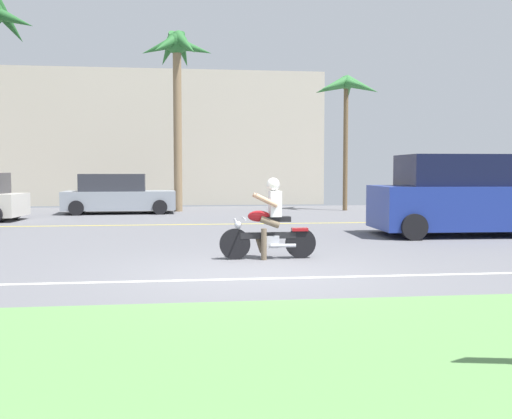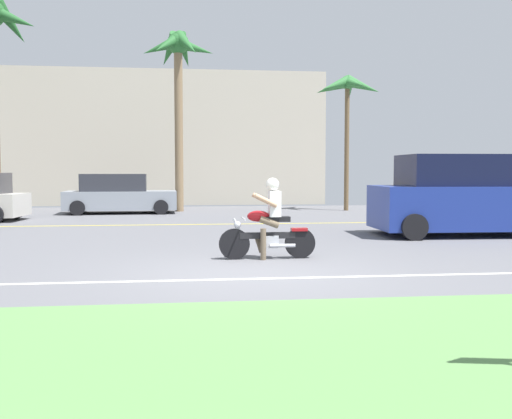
{
  "view_description": "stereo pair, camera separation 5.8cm",
  "coord_description": "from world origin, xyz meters",
  "px_view_note": "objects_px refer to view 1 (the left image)",
  "views": [
    {
      "loc": [
        -1.1,
        -9.2,
        1.66
      ],
      "look_at": [
        0.52,
        4.04,
        0.77
      ],
      "focal_mm": 40.81,
      "sensor_mm": 36.0,
      "label": 1
    },
    {
      "loc": [
        -1.05,
        -9.21,
        1.66
      ],
      "look_at": [
        0.52,
        4.04,
        0.77
      ],
      "focal_mm": 40.81,
      "sensor_mm": 36.0,
      "label": 2
    }
  ],
  "objects_px": {
    "suv_nearby": "(461,196)",
    "parked_car_1": "(118,195)",
    "palm_tree_2": "(177,62)",
    "motorcyclist": "(269,225)",
    "palm_tree_1": "(346,92)"
  },
  "relations": [
    {
      "from": "suv_nearby",
      "to": "palm_tree_1",
      "type": "height_order",
      "value": "palm_tree_1"
    },
    {
      "from": "suv_nearby",
      "to": "motorcyclist",
      "type": "bearing_deg",
      "value": -148.08
    },
    {
      "from": "parked_car_1",
      "to": "palm_tree_1",
      "type": "bearing_deg",
      "value": 3.44
    },
    {
      "from": "suv_nearby",
      "to": "palm_tree_1",
      "type": "distance_m",
      "value": 10.32
    },
    {
      "from": "parked_car_1",
      "to": "palm_tree_2",
      "type": "distance_m",
      "value": 5.88
    },
    {
      "from": "motorcyclist",
      "to": "palm_tree_2",
      "type": "xyz_separation_m",
      "value": [
        -1.86,
        13.28,
        5.41
      ]
    },
    {
      "from": "motorcyclist",
      "to": "suv_nearby",
      "type": "bearing_deg",
      "value": 31.92
    },
    {
      "from": "motorcyclist",
      "to": "parked_car_1",
      "type": "bearing_deg",
      "value": 108.58
    },
    {
      "from": "suv_nearby",
      "to": "palm_tree_1",
      "type": "relative_size",
      "value": 0.81
    },
    {
      "from": "suv_nearby",
      "to": "parked_car_1",
      "type": "distance_m",
      "value": 13.18
    },
    {
      "from": "parked_car_1",
      "to": "palm_tree_2",
      "type": "xyz_separation_m",
      "value": [
        2.31,
        0.89,
        5.34
      ]
    },
    {
      "from": "suv_nearby",
      "to": "parked_car_1",
      "type": "relative_size",
      "value": 1.06
    },
    {
      "from": "motorcyclist",
      "to": "parked_car_1",
      "type": "distance_m",
      "value": 13.07
    },
    {
      "from": "palm_tree_2",
      "to": "motorcyclist",
      "type": "bearing_deg",
      "value": -82.05
    },
    {
      "from": "suv_nearby",
      "to": "parked_car_1",
      "type": "height_order",
      "value": "suv_nearby"
    }
  ]
}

